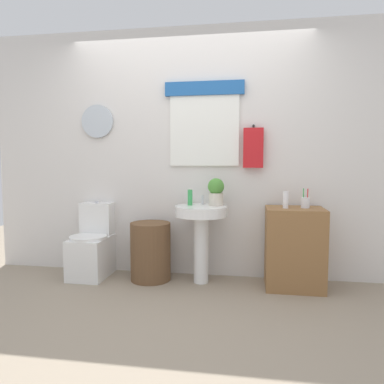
% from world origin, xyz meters
% --- Properties ---
extents(ground_plane, '(8.00, 8.00, 0.00)m').
position_xyz_m(ground_plane, '(0.00, 0.00, 0.00)').
color(ground_plane, gray).
extents(back_wall, '(4.40, 0.18, 2.60)m').
position_xyz_m(back_wall, '(0.00, 1.15, 1.31)').
color(back_wall, silver).
rests_on(back_wall, ground_plane).
extents(toilet, '(0.38, 0.51, 0.78)m').
position_xyz_m(toilet, '(-1.00, 0.88, 0.30)').
color(toilet, white).
rests_on(toilet, ground_plane).
extents(laundry_hamper, '(0.41, 0.41, 0.59)m').
position_xyz_m(laundry_hamper, '(-0.36, 0.85, 0.29)').
color(laundry_hamper, brown).
rests_on(laundry_hamper, ground_plane).
extents(pedestal_sink, '(0.51, 0.51, 0.77)m').
position_xyz_m(pedestal_sink, '(0.16, 0.85, 0.58)').
color(pedestal_sink, white).
rests_on(pedestal_sink, ground_plane).
extents(faucet, '(0.03, 0.03, 0.10)m').
position_xyz_m(faucet, '(0.16, 0.97, 0.82)').
color(faucet, silver).
rests_on(faucet, pedestal_sink).
extents(wooden_cabinet, '(0.54, 0.44, 0.77)m').
position_xyz_m(wooden_cabinet, '(1.06, 0.85, 0.39)').
color(wooden_cabinet, olive).
rests_on(wooden_cabinet, ground_plane).
extents(soap_bottle, '(0.05, 0.05, 0.16)m').
position_xyz_m(soap_bottle, '(0.04, 0.90, 0.85)').
color(soap_bottle, green).
rests_on(soap_bottle, pedestal_sink).
extents(potted_plant, '(0.16, 0.16, 0.27)m').
position_xyz_m(potted_plant, '(0.30, 0.91, 0.92)').
color(potted_plant, beige).
rests_on(potted_plant, pedestal_sink).
extents(lotion_bottle, '(0.05, 0.05, 0.16)m').
position_xyz_m(lotion_bottle, '(0.97, 0.81, 0.85)').
color(lotion_bottle, white).
rests_on(lotion_bottle, wooden_cabinet).
extents(toothbrush_cup, '(0.08, 0.08, 0.19)m').
position_xyz_m(toothbrush_cup, '(1.16, 0.87, 0.82)').
color(toothbrush_cup, silver).
rests_on(toothbrush_cup, wooden_cabinet).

